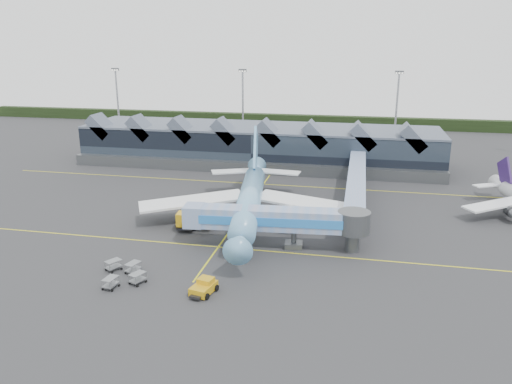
% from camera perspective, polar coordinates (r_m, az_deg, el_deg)
% --- Properties ---
extents(ground, '(260.00, 260.00, 0.00)m').
position_cam_1_polar(ground, '(84.11, -2.82, -4.20)').
color(ground, '#2D2D30').
rests_on(ground, ground).
extents(taxi_stripes, '(120.00, 60.00, 0.01)m').
position_cam_1_polar(taxi_stripes, '(93.24, -1.27, -2.05)').
color(taxi_stripes, yellow).
rests_on(taxi_stripes, ground).
extents(tree_line_far, '(260.00, 4.00, 4.00)m').
position_cam_1_polar(tree_line_far, '(189.11, 5.67, 8.14)').
color(tree_line_far, black).
rests_on(tree_line_far, ground).
extents(terminal, '(90.00, 22.25, 12.52)m').
position_cam_1_polar(terminal, '(128.33, 0.30, 5.44)').
color(terminal, black).
rests_on(terminal, ground).
extents(light_masts, '(132.40, 42.56, 22.45)m').
position_cam_1_polar(light_masts, '(139.83, 12.27, 9.16)').
color(light_masts, '#94969D').
rests_on(light_masts, ground).
extents(main_airliner, '(38.92, 45.18, 14.53)m').
position_cam_1_polar(main_airliner, '(86.13, -0.68, -0.67)').
color(main_airliner, '#6CA3DA').
rests_on(main_airliner, ground).
extents(jet_bridge, '(28.02, 6.32, 6.38)m').
position_cam_1_polar(jet_bridge, '(74.96, 3.48, -3.28)').
color(jet_bridge, '#7795C6').
rests_on(jet_bridge, ground).
extents(fuel_truck, '(3.98, 10.87, 3.61)m').
position_cam_1_polar(fuel_truck, '(86.77, -7.44, -2.24)').
color(fuel_truck, black).
rests_on(fuel_truck, ground).
extents(pushback_tug, '(3.26, 4.43, 1.82)m').
position_cam_1_polar(pushback_tug, '(63.50, -5.99, -10.76)').
color(pushback_tug, '#C59312').
rests_on(pushback_tug, ground).
extents(baggage_carts, '(7.07, 7.25, 1.46)m').
position_cam_1_polar(baggage_carts, '(69.02, -14.86, -8.91)').
color(baggage_carts, gray).
rests_on(baggage_carts, ground).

